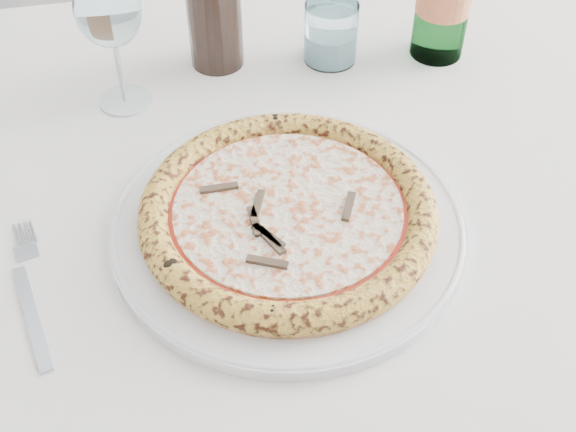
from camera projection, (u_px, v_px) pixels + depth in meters
name	position (u px, v px, depth m)	size (l,w,h in m)	color
floor	(332.00, 352.00, 1.55)	(5.00, 6.00, 0.02)	slate
dining_table	(263.00, 222.00, 0.88)	(1.54, 1.00, 0.76)	brown
plate	(288.00, 224.00, 0.74)	(0.36, 0.36, 0.02)	white
pizza	(288.00, 212.00, 0.73)	(0.30, 0.30, 0.03)	tan
fork	(30.00, 295.00, 0.69)	(0.03, 0.19, 0.00)	#929DA9
wine_glass	(109.00, 12.00, 0.82)	(0.08, 0.08, 0.17)	silver
tumbler	(331.00, 36.00, 0.95)	(0.07, 0.07, 0.08)	white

